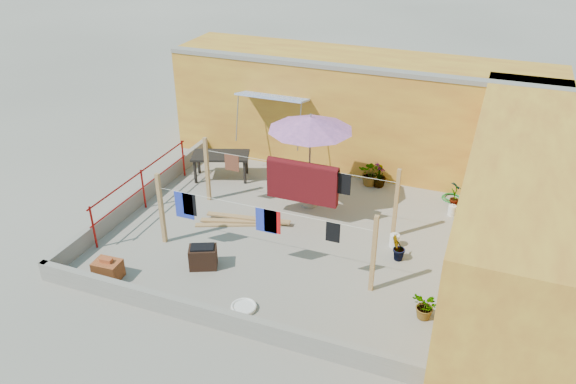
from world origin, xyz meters
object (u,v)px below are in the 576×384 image
object	(u,v)px
brick_stack	(108,269)
plant_back_a	(371,173)
brazier	(203,257)
water_jug_b	(452,210)
outdoor_table	(221,157)
green_hose	(451,198)
patio_umbrella	(311,124)
white_basin	(244,307)
water_jug_a	(394,241)

from	to	relation	value
brick_stack	plant_back_a	world-z (taller)	plant_back_a
brazier	water_jug_b	bearing A→B (deg)	41.45
outdoor_table	water_jug_b	bearing A→B (deg)	2.43
brazier	green_hose	world-z (taller)	brazier
patio_umbrella	outdoor_table	world-z (taller)	patio_umbrella
white_basin	water_jug_b	world-z (taller)	water_jug_b
outdoor_table	water_jug_a	size ratio (longest dim) A/B	4.89
green_hose	white_basin	bearing A→B (deg)	-118.37
brazier	plant_back_a	distance (m)	5.73
outdoor_table	plant_back_a	distance (m)	4.28
brazier	green_hose	distance (m)	7.02
white_basin	plant_back_a	bearing A→B (deg)	80.20
patio_umbrella	green_hose	size ratio (longest dim) A/B	5.05
patio_umbrella	brazier	size ratio (longest dim) A/B	3.73
plant_back_a	brick_stack	bearing A→B (deg)	-123.93
patio_umbrella	brazier	world-z (taller)	patio_umbrella
patio_umbrella	plant_back_a	xyz separation A→B (m)	(1.23, 1.74, -1.93)
water_jug_a	green_hose	xyz separation A→B (m)	(0.98, 2.83, -0.13)
patio_umbrella	water_jug_b	distance (m)	4.27
patio_umbrella	outdoor_table	xyz separation A→B (m)	(-2.88, 0.59, -1.63)
water_jug_b	green_hose	xyz separation A→B (m)	(-0.10, 0.88, -0.10)
water_jug_a	water_jug_b	distance (m)	2.23
brick_stack	white_basin	world-z (taller)	brick_stack
outdoor_table	water_jug_a	xyz separation A→B (m)	(5.38, -1.68, -0.52)
brazier	water_jug_b	distance (m)	6.47
water_jug_a	green_hose	bearing A→B (deg)	70.94
green_hose	outdoor_table	bearing A→B (deg)	-169.75
green_hose	plant_back_a	world-z (taller)	plant_back_a
brick_stack	brazier	xyz separation A→B (m)	(1.71, 1.09, 0.05)
outdoor_table	water_jug_b	size ratio (longest dim) A/B	5.61
brazier	plant_back_a	size ratio (longest dim) A/B	0.95
patio_umbrella	brazier	xyz separation A→B (m)	(-1.27, -3.42, -2.04)
brick_stack	water_jug_a	bearing A→B (deg)	32.01
brick_stack	green_hose	distance (m)	8.99
patio_umbrella	white_basin	xyz separation A→B (m)	(0.17, -4.39, -2.26)
white_basin	water_jug_a	size ratio (longest dim) A/B	1.43
outdoor_table	plant_back_a	bearing A→B (deg)	15.63
brick_stack	water_jug_b	size ratio (longest dim) A/B	1.88
plant_back_a	patio_umbrella	bearing A→B (deg)	-125.27
brazier	water_jug_a	distance (m)	4.43
brick_stack	plant_back_a	xyz separation A→B (m)	(4.21, 6.25, 0.16)
patio_umbrella	green_hose	xyz separation A→B (m)	(3.48, 1.74, -2.27)
brick_stack	white_basin	distance (m)	3.16
white_basin	water_jug_a	world-z (taller)	water_jug_a
brick_stack	green_hose	size ratio (longest dim) A/B	1.13
green_hose	brick_stack	bearing A→B (deg)	-135.92
water_jug_b	outdoor_table	bearing A→B (deg)	-177.57
water_jug_b	patio_umbrella	bearing A→B (deg)	-166.49
outdoor_table	water_jug_a	distance (m)	5.66
outdoor_table	water_jug_a	world-z (taller)	outdoor_table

